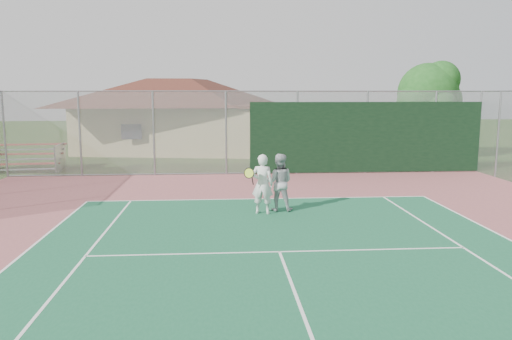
{
  "coord_description": "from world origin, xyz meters",
  "views": [
    {
      "loc": [
        -1.26,
        -3.92,
        3.42
      ],
      "look_at": [
        -0.28,
        9.61,
        1.32
      ],
      "focal_mm": 35.0,
      "sensor_mm": 36.0,
      "label": 1
    }
  ],
  "objects_px": {
    "tree": "(429,95)",
    "player_white_front": "(262,184)",
    "bleachers": "(26,157)",
    "clubhouse": "(179,108)",
    "player_grey_back": "(279,183)"
  },
  "relations": [
    {
      "from": "player_white_front",
      "to": "clubhouse",
      "type": "bearing_deg",
      "value": -62.52
    },
    {
      "from": "bleachers",
      "to": "player_white_front",
      "type": "bearing_deg",
      "value": -46.65
    },
    {
      "from": "player_white_front",
      "to": "player_grey_back",
      "type": "relative_size",
      "value": 1.02
    },
    {
      "from": "bleachers",
      "to": "player_white_front",
      "type": "xyz_separation_m",
      "value": [
        9.81,
        -8.84,
        0.25
      ]
    },
    {
      "from": "bleachers",
      "to": "tree",
      "type": "relative_size",
      "value": 0.63
    },
    {
      "from": "tree",
      "to": "player_white_front",
      "type": "xyz_separation_m",
      "value": [
        -9.6,
        -11.4,
        -2.46
      ]
    },
    {
      "from": "tree",
      "to": "clubhouse",
      "type": "bearing_deg",
      "value": 159.62
    },
    {
      "from": "player_grey_back",
      "to": "tree",
      "type": "bearing_deg",
      "value": -119.45
    },
    {
      "from": "player_white_front",
      "to": "player_grey_back",
      "type": "height_order",
      "value": "player_white_front"
    },
    {
      "from": "clubhouse",
      "to": "bleachers",
      "type": "height_order",
      "value": "clubhouse"
    },
    {
      "from": "bleachers",
      "to": "tree",
      "type": "xyz_separation_m",
      "value": [
        19.41,
        2.55,
        2.7
      ]
    },
    {
      "from": "bleachers",
      "to": "player_grey_back",
      "type": "bearing_deg",
      "value": -44.07
    },
    {
      "from": "tree",
      "to": "player_grey_back",
      "type": "bearing_deg",
      "value": -129.39
    },
    {
      "from": "player_grey_back",
      "to": "clubhouse",
      "type": "bearing_deg",
      "value": -65.59
    },
    {
      "from": "clubhouse",
      "to": "tree",
      "type": "distance_m",
      "value": 14.1
    }
  ]
}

